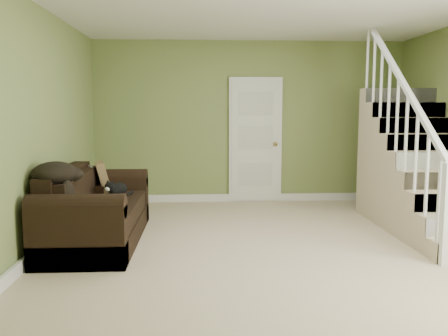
{
  "coord_description": "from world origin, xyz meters",
  "views": [
    {
      "loc": [
        -0.82,
        -4.95,
        1.5
      ],
      "look_at": [
        -0.54,
        0.33,
        0.85
      ],
      "focal_mm": 38.0,
      "sensor_mm": 36.0,
      "label": 1
    }
  ],
  "objects": [
    {
      "name": "floor",
      "position": [
        0.0,
        0.0,
        0.0
      ],
      "size": [
        5.0,
        5.5,
        0.01
      ],
      "primitive_type": "cube",
      "color": "tan",
      "rests_on": "ground"
    },
    {
      "name": "ceiling",
      "position": [
        0.0,
        0.0,
        2.6
      ],
      "size": [
        5.0,
        5.5,
        0.01
      ],
      "primitive_type": "cube",
      "color": "white",
      "rests_on": "wall_back"
    },
    {
      "name": "wall_back",
      "position": [
        0.0,
        2.75,
        1.3
      ],
      "size": [
        5.0,
        0.04,
        2.6
      ],
      "primitive_type": "cube",
      "color": "olive",
      "rests_on": "floor"
    },
    {
      "name": "wall_front",
      "position": [
        0.0,
        -2.75,
        1.3
      ],
      "size": [
        5.0,
        0.04,
        2.6
      ],
      "primitive_type": "cube",
      "color": "olive",
      "rests_on": "floor"
    },
    {
      "name": "wall_left",
      "position": [
        -2.5,
        0.0,
        1.3
      ],
      "size": [
        0.04,
        5.5,
        2.6
      ],
      "primitive_type": "cube",
      "color": "olive",
      "rests_on": "floor"
    },
    {
      "name": "baseboard_back",
      "position": [
        0.0,
        2.72,
        0.06
      ],
      "size": [
        5.0,
        0.04,
        0.12
      ],
      "primitive_type": "cube",
      "color": "white",
      "rests_on": "floor"
    },
    {
      "name": "baseboard_left",
      "position": [
        -2.47,
        0.0,
        0.06
      ],
      "size": [
        0.04,
        5.5,
        0.12
      ],
      "primitive_type": "cube",
      "color": "white",
      "rests_on": "floor"
    },
    {
      "name": "door",
      "position": [
        0.1,
        2.71,
        1.01
      ],
      "size": [
        0.86,
        0.12,
        2.02
      ],
      "color": "white",
      "rests_on": "floor"
    },
    {
      "name": "staircase",
      "position": [
        1.99,
        0.97,
        0.64
      ],
      "size": [
        1.0,
        2.51,
        2.82
      ],
      "color": "tan",
      "rests_on": "floor"
    },
    {
      "name": "sofa",
      "position": [
        -2.02,
        0.41,
        0.32
      ],
      "size": [
        0.92,
        2.12,
        0.84
      ],
      "color": "black",
      "rests_on": "floor"
    },
    {
      "name": "side_table",
      "position": [
        -2.24,
        1.08,
        0.29
      ],
      "size": [
        0.5,
        0.5,
        0.79
      ],
      "rotation": [
        0.0,
        0.0,
        0.07
      ],
      "color": "black",
      "rests_on": "floor"
    },
    {
      "name": "cat",
      "position": [
        -1.8,
        0.75,
        0.54
      ],
      "size": [
        0.29,
        0.49,
        0.23
      ],
      "rotation": [
        0.0,
        0.0,
        -0.41
      ],
      "color": "black",
      "rests_on": "sofa"
    },
    {
      "name": "banana",
      "position": [
        -1.83,
        0.12,
        0.48
      ],
      "size": [
        0.12,
        0.17,
        0.05
      ],
      "primitive_type": "ellipsoid",
      "rotation": [
        0.0,
        0.0,
        0.48
      ],
      "color": "gold",
      "rests_on": "sofa"
    },
    {
      "name": "throw_pillow",
      "position": [
        -2.04,
        1.11,
        0.64
      ],
      "size": [
        0.29,
        0.44,
        0.42
      ],
      "primitive_type": "cube",
      "rotation": [
        0.0,
        -0.24,
        0.26
      ],
      "color": "#4D2F1E",
      "rests_on": "sofa"
    },
    {
      "name": "throw_blanket",
      "position": [
        -2.28,
        -0.14,
        0.87
      ],
      "size": [
        0.52,
        0.63,
        0.23
      ],
      "primitive_type": "ellipsoid",
      "rotation": [
        0.0,
        0.0,
        -0.2
      ],
      "color": "black",
      "rests_on": "sofa"
    }
  ]
}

